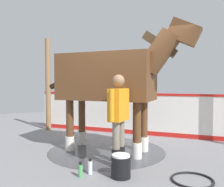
% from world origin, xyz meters
% --- Properties ---
extents(ground_plane, '(16.00, 16.00, 0.02)m').
position_xyz_m(ground_plane, '(0.00, 0.00, -0.01)').
color(ground_plane, gray).
extents(wet_patch, '(2.49, 2.49, 0.00)m').
position_xyz_m(wet_patch, '(0.23, 0.16, 0.00)').
color(wet_patch, '#42444C').
rests_on(wet_patch, ground).
extents(barrier_wall, '(4.70, 3.83, 1.17)m').
position_xyz_m(barrier_wall, '(1.40, -1.29, 0.54)').
color(barrier_wall, white).
rests_on(barrier_wall, ground).
extents(roof_post_far, '(0.16, 0.16, 2.81)m').
position_xyz_m(roof_post_far, '(3.19, 0.64, 1.41)').
color(roof_post_far, olive).
rests_on(roof_post_far, ground).
extents(horse, '(2.71, 2.29, 2.67)m').
position_xyz_m(horse, '(0.14, 0.09, 1.55)').
color(horse, brown).
rests_on(horse, ground).
extents(handler, '(0.45, 0.55, 1.60)m').
position_xyz_m(handler, '(-0.69, 0.41, 0.91)').
color(handler, black).
rests_on(handler, ground).
extents(wash_bucket, '(0.30, 0.30, 0.36)m').
position_xyz_m(wash_bucket, '(-1.19, 0.67, 0.18)').
color(wash_bucket, black).
rests_on(wash_bucket, ground).
extents(bottle_shampoo, '(0.07, 0.07, 0.25)m').
position_xyz_m(bottle_shampoo, '(-0.83, 1.02, 0.12)').
color(bottle_shampoo, white).
rests_on(bottle_shampoo, ground).
extents(bottle_spray, '(0.07, 0.07, 0.24)m').
position_xyz_m(bottle_spray, '(-0.87, 1.20, 0.11)').
color(bottle_spray, '#4CA559').
rests_on(bottle_spray, ground).
extents(hose_coil, '(0.63, 0.63, 0.03)m').
position_xyz_m(hose_coil, '(-1.82, -0.19, 0.02)').
color(hose_coil, black).
rests_on(hose_coil, ground).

